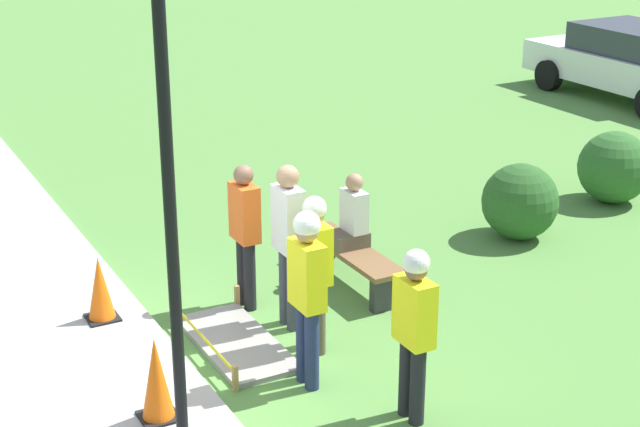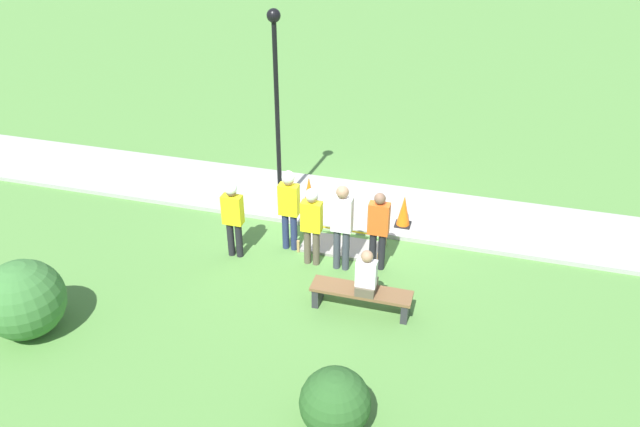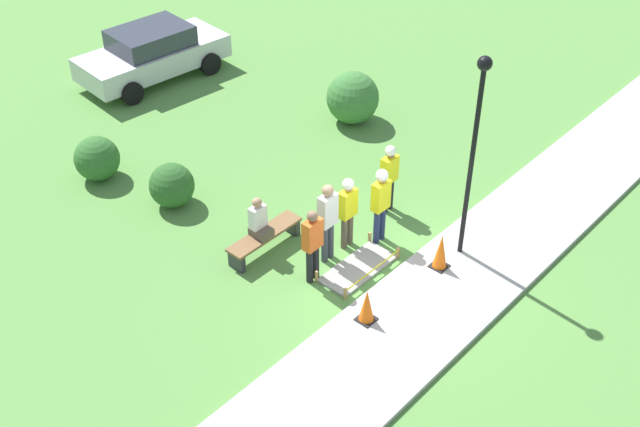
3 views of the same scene
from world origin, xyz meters
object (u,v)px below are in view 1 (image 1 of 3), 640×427
Objects in this scene: park_bench at (351,258)px; parked_car_white at (635,61)px; lamppost_near at (166,131)px; bystander_in_orange_shirt at (245,228)px; bystander_in_gray_shirt at (289,236)px; worker_trainee at (315,262)px; person_seated_on_bench at (352,218)px; worker_assistant at (307,284)px; traffic_cone_near_patch at (100,289)px; traffic_cone_far_patch at (156,379)px; worker_supervisor at (414,322)px.

parked_car_white is at bearing 118.36° from park_bench.
parked_car_white is (-7.90, 12.93, -2.15)m from lamppost_near.
bystander_in_gray_shirt is at bearing 16.91° from bystander_in_orange_shirt.
lamppost_near is at bearing -55.59° from worker_trainee.
lamppost_near is at bearing -33.87° from bystander_in_orange_shirt.
park_bench is 1.84m from worker_trainee.
lamppost_near is (2.68, -3.16, 2.14)m from person_seated_on_bench.
lamppost_near reaches higher than bystander_in_orange_shirt.
parked_car_white is (-5.96, 10.97, -0.27)m from bystander_in_gray_shirt.
worker_assistant is 1.88m from bystander_in_orange_shirt.
traffic_cone_near_patch is 0.90× the size of traffic_cone_far_patch.
bystander_in_orange_shirt is (0.27, 1.60, 0.49)m from traffic_cone_near_patch.
traffic_cone_near_patch is 2.42m from worker_trainee.
worker_assistant reaches higher than worker_supervisor.
bystander_in_gray_shirt is (-1.19, 0.40, -0.02)m from worker_assistant.
worker_trainee is at bearing -42.68° from park_bench.
traffic_cone_far_patch is 0.17× the size of parked_car_white.
park_bench is 0.39× the size of parked_car_white.
traffic_cone_near_patch is 2.18m from traffic_cone_far_patch.
park_bench is 11.17m from parked_car_white.
parked_car_white reaches higher than traffic_cone_near_patch.
traffic_cone_near_patch is 0.40× the size of park_bench.
worker_trainee reaches higher than traffic_cone_near_patch.
traffic_cone_near_patch is at bearing -93.59° from person_seated_on_bench.
bystander_in_gray_shirt is (-1.24, 1.93, 0.56)m from traffic_cone_far_patch.
person_seated_on_bench is (-1.98, 3.13, 0.30)m from traffic_cone_far_patch.
worker_assistant is at bearing 33.29° from traffic_cone_near_patch.
parked_car_white is (-5.30, 9.82, 0.46)m from park_bench.
traffic_cone_far_patch is at bearing -88.33° from worker_assistant.
bystander_in_gray_shirt is at bearing 62.51° from traffic_cone_near_patch.
traffic_cone_far_patch is 3.62m from park_bench.
worker_assistant reaches higher than bystander_in_orange_shirt.
worker_assistant is 2.54m from lamppost_near.
bystander_in_gray_shirt reaches higher than worker_assistant.
bystander_in_gray_shirt is at bearing -176.19° from worker_supervisor.
worker_supervisor is at bearing 5.61° from worker_trainee.
worker_supervisor is at bearing 31.97° from traffic_cone_near_patch.
worker_assistant reaches higher than worker_trainee.
parked_car_white is at bearing 121.41° from lamppost_near.
worker_trainee is (1.26, -1.16, 0.67)m from park_bench.
worker_supervisor is at bearing 3.81° from bystander_in_gray_shirt.
traffic_cone_far_patch is 3.72m from person_seated_on_bench.
bystander_in_gray_shirt is 0.42× the size of lamppost_near.
worker_supervisor reaches higher than parked_car_white.
traffic_cone_far_patch is 14.78m from parked_car_white.
person_seated_on_bench is 1.83m from worker_trainee.
bystander_in_orange_shirt reaches higher than park_bench.
parked_car_white is (-5.21, 9.77, -0.01)m from person_seated_on_bench.
person_seated_on_bench is 0.53× the size of worker_supervisor.
bystander_in_orange_shirt reaches higher than parked_car_white.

